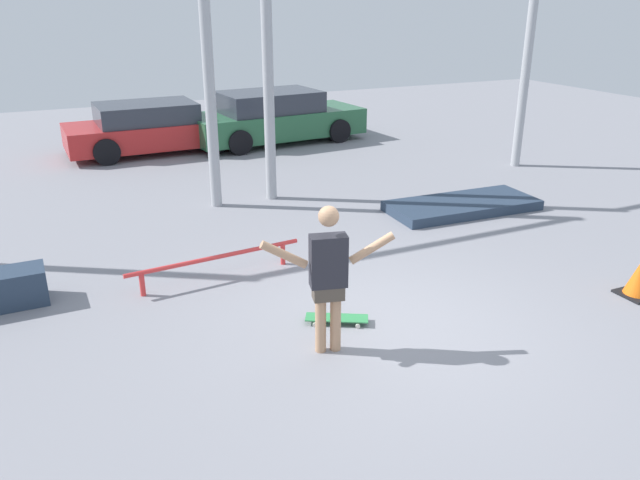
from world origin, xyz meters
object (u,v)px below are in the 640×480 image
skateboarder (328,273)px  parked_car_green (274,118)px  skateboard (337,318)px  grind_rail (216,260)px  traffic_cone (640,278)px  manual_pad (462,205)px  parked_car_red (153,128)px

skateboarder → parked_car_green: 10.65m
skateboarder → skateboard: size_ratio=2.21×
grind_rail → parked_car_green: 8.72m
grind_rail → parked_car_green: (3.83, 7.83, 0.37)m
skateboard → skateboarder: bearing=-96.4°
skateboard → traffic_cone: size_ratio=1.45×
skateboard → manual_pad: 4.86m
skateboarder → parked_car_green: skateboarder is taller
skateboarder → manual_pad: size_ratio=0.61×
manual_pad → grind_rail: 5.00m
skateboard → manual_pad: manual_pad is taller
skateboarder → grind_rail: 2.48m
skateboard → parked_car_green: size_ratio=0.16×
skateboarder → grind_rail: bearing=118.2°
skateboarder → grind_rail: skateboarder is taller
grind_rail → traffic_cone: (4.83, -2.78, -0.03)m
skateboarder → parked_car_red: 10.37m
skateboard → parked_car_red: 9.88m
manual_pad → grind_rail: size_ratio=1.11×
skateboard → parked_car_green: (2.88, 9.64, 0.59)m
parked_car_red → grind_rail: bearing=-96.4°
manual_pad → traffic_cone: (-0.06, -3.81, 0.16)m
manual_pad → parked_car_green: 6.90m
skateboard → grind_rail: grind_rail is taller
parked_car_green → skateboard: bearing=-111.7°
skateboard → parked_car_red: (-0.27, 9.86, 0.53)m
skateboarder → parked_car_red: (0.09, 10.36, -0.34)m
skateboard → manual_pad: size_ratio=0.27×
skateboarder → manual_pad: (4.29, 3.35, -0.85)m
parked_car_red → traffic_cone: size_ratio=8.23×
skateboard → manual_pad: (3.94, 2.84, 0.02)m
skateboard → parked_car_red: size_ratio=0.18×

